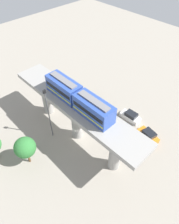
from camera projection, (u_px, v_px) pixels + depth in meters
name	position (u px, v px, depth m)	size (l,w,h in m)	color
ground_plane	(78.00, 135.00, 39.42)	(120.00, 120.00, 0.00)	gray
viaduct	(76.00, 112.00, 35.02)	(5.20, 28.00, 8.36)	#999691
train	(78.00, 98.00, 32.09)	(2.64, 13.55, 3.24)	#2D4CA5
parked_car_black	(91.00, 99.00, 45.78)	(2.41, 4.42, 1.76)	black
parked_car_orange	(148.00, 135.00, 38.43)	(2.52, 4.45, 1.76)	orange
parked_car_white	(130.00, 116.00, 41.92)	(1.94, 4.26, 1.76)	white
tree_mid_lot	(25.00, 148.00, 32.57)	(3.52, 3.52, 5.75)	brown
signal_post	(49.00, 113.00, 35.19)	(0.44, 0.28, 10.96)	#4C4C51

